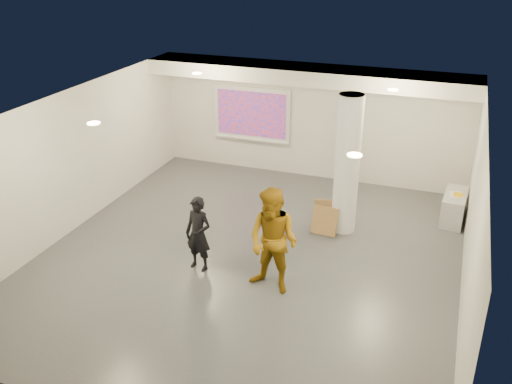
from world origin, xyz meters
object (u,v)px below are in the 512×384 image
at_px(credenza, 454,207).
at_px(man, 273,241).
at_px(projection_screen, 252,114).
at_px(woman, 198,234).
at_px(column, 347,165).

relative_size(credenza, man, 0.57).
height_order(projection_screen, woman, projection_screen).
bearing_deg(man, column, 87.88).
height_order(column, credenza, column).
height_order(credenza, man, man).
relative_size(column, credenza, 2.68).
height_order(column, woman, column).
bearing_deg(credenza, projection_screen, 169.02).
distance_m(woman, man, 1.58).
bearing_deg(credenza, column, -146.71).
xyz_separation_m(projection_screen, woman, (0.85, -5.15, -0.79)).
distance_m(column, woman, 3.45).
relative_size(projection_screen, credenza, 1.87).
xyz_separation_m(column, man, (-0.71, -2.70, -0.52)).
bearing_deg(man, woman, -174.76).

